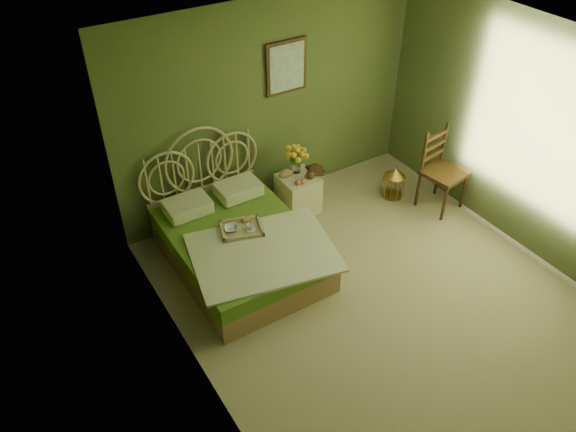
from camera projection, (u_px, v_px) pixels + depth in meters
floor at (379, 298)px, 6.01m from camera, size 4.50×4.50×0.00m
ceiling at (412, 66)px, 4.42m from camera, size 4.50×4.50×0.00m
wall_back at (270, 106)px, 6.72m from camera, size 4.00×0.00×4.00m
wall_left at (196, 279)px, 4.38m from camera, size 0.00×4.50×4.50m
wall_right at (536, 142)px, 6.05m from camera, size 0.00×4.50×4.50m
wall_art at (286, 67)px, 6.52m from camera, size 0.54×0.04×0.64m
bed at (239, 243)px, 6.28m from camera, size 1.67×2.11×1.31m
nightstand at (298, 187)px, 7.06m from camera, size 0.46×0.46×0.93m
chair at (440, 164)px, 7.01m from camera, size 0.55×0.55×1.08m
birdcage at (394, 182)px, 7.37m from camera, size 0.28×0.28×0.42m
book_lower at (309, 171)px, 7.04m from camera, size 0.18×0.24×0.02m
book_upper at (309, 170)px, 7.02m from camera, size 0.27×0.29×0.02m
cereal_bowl at (231, 229)px, 6.11m from camera, size 0.19×0.19×0.04m
coffee_cup at (251, 227)px, 6.10m from camera, size 0.10×0.10×0.08m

